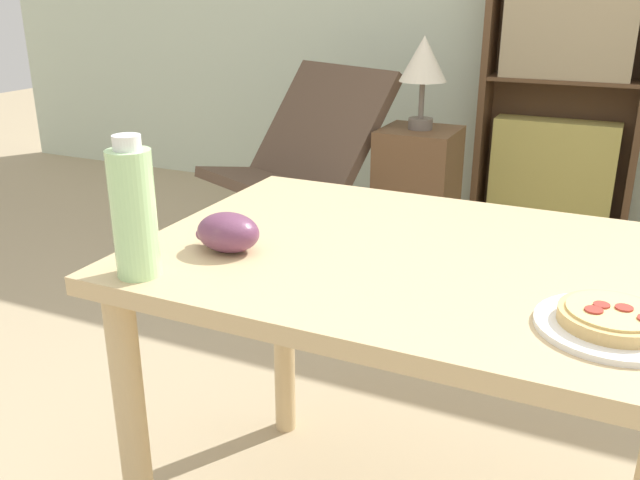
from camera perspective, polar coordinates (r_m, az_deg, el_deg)
dining_table at (r=1.36m, az=8.50°, el=-5.70°), size 1.09×0.76×0.75m
pizza_on_plate at (r=1.10m, az=23.37°, el=-6.31°), size 0.22×0.22×0.04m
grape_bunch at (r=1.31m, az=-7.79°, el=0.67°), size 0.14×0.10×0.08m
drink_bottle at (r=1.21m, az=-15.42°, el=2.33°), size 0.08×0.08×0.25m
lounge_chair_near at (r=3.30m, az=-2.06°, el=3.80°), size 0.91×0.98×0.88m
bookshelf at (r=3.79m, az=19.69°, el=11.54°), size 0.81×0.24×1.58m
side_table at (r=3.20m, az=8.13°, el=3.63°), size 0.34×0.34×0.64m
table_lamp at (r=3.08m, az=8.71°, el=14.50°), size 0.21×0.21×0.41m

